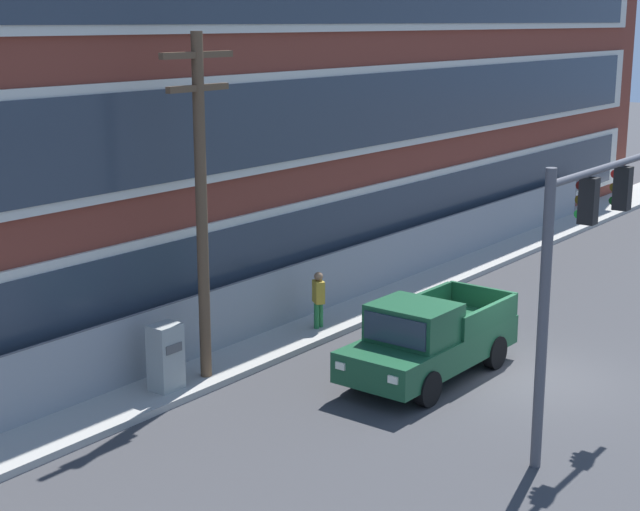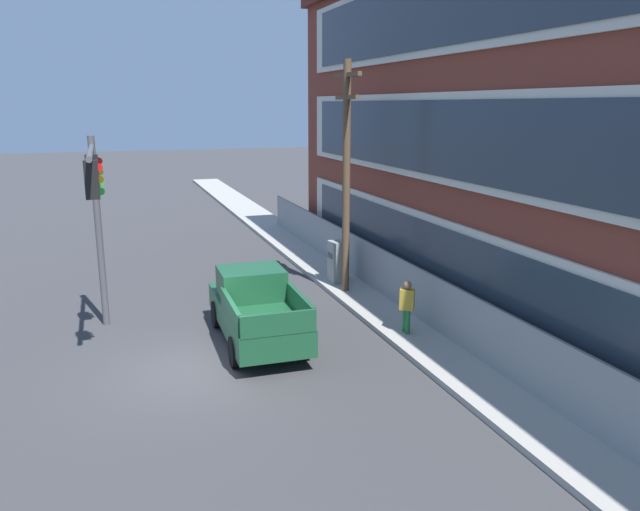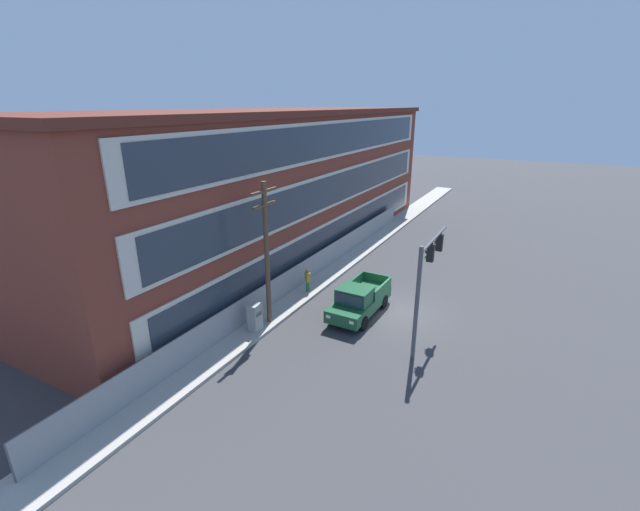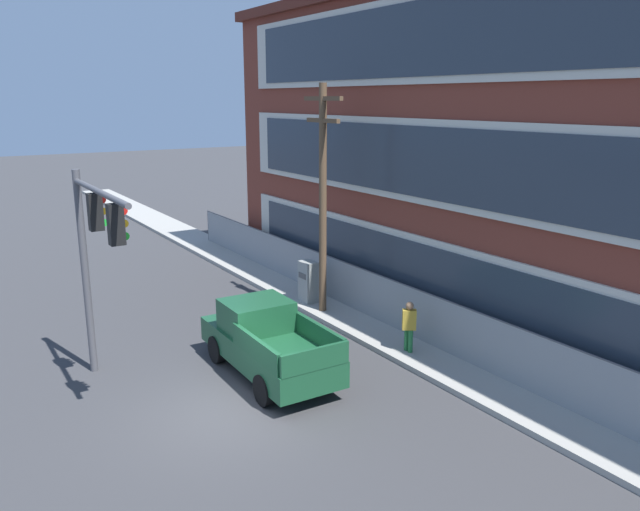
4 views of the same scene
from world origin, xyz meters
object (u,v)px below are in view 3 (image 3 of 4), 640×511
(traffic_signal_mast, at_px, (427,271))
(utility_pole_near_corner, at_px, (267,250))
(pedestrian_near_cabinet, at_px, (308,280))
(pickup_truck_dark_green, at_px, (359,301))
(electrical_cabinet, at_px, (255,319))

(traffic_signal_mast, xyz_separation_m, utility_pole_near_corner, (-1.88, 7.96, 0.38))
(traffic_signal_mast, height_order, pedestrian_near_cabinet, traffic_signal_mast)
(traffic_signal_mast, xyz_separation_m, pedestrian_near_cabinet, (2.59, 8.09, -3.01))
(traffic_signal_mast, distance_m, pickup_truck_dark_green, 5.23)
(pickup_truck_dark_green, distance_m, pedestrian_near_cabinet, 4.25)
(pedestrian_near_cabinet, bearing_deg, utility_pole_near_corner, -178.43)
(electrical_cabinet, bearing_deg, traffic_signal_mast, -69.47)
(pedestrian_near_cabinet, bearing_deg, pickup_truck_dark_green, -106.58)
(traffic_signal_mast, xyz_separation_m, electrical_cabinet, (-3.03, 8.09, -3.15))
(pedestrian_near_cabinet, bearing_deg, traffic_signal_mast, -107.78)
(utility_pole_near_corner, bearing_deg, pickup_truck_dark_green, -50.42)
(traffic_signal_mast, distance_m, utility_pole_near_corner, 8.19)
(pickup_truck_dark_green, distance_m, utility_pole_near_corner, 6.17)
(traffic_signal_mast, height_order, electrical_cabinet, traffic_signal_mast)
(pickup_truck_dark_green, bearing_deg, traffic_signal_mast, -108.97)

